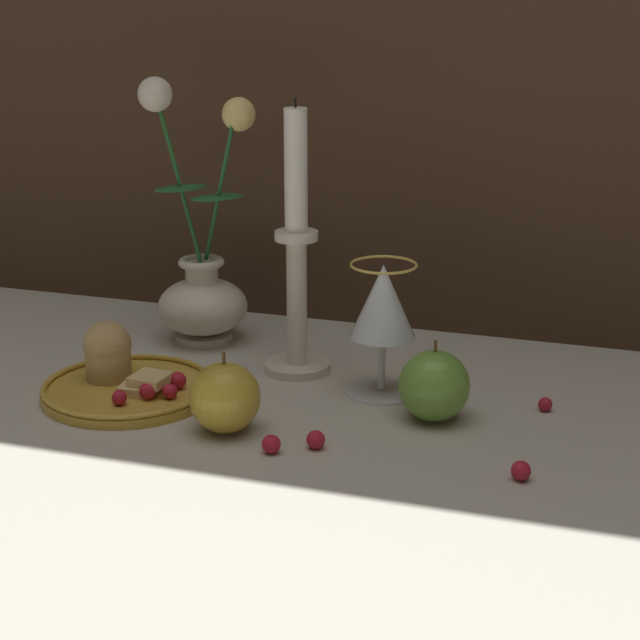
{
  "coord_description": "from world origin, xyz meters",
  "views": [
    {
      "loc": [
        0.35,
        -1.01,
        0.44
      ],
      "look_at": [
        0.03,
        -0.01,
        0.1
      ],
      "focal_mm": 60.0,
      "sensor_mm": 36.0,
      "label": 1
    }
  ],
  "objects_px": {
    "candlestick": "(297,265)",
    "apple_beside_vase": "(435,384)",
    "wine_glass": "(383,307)",
    "plate_with_pastries": "(123,378)",
    "apple_near_glass": "(225,398)",
    "vase": "(202,279)"
  },
  "relations": [
    {
      "from": "candlestick",
      "to": "apple_beside_vase",
      "type": "xyz_separation_m",
      "value": [
        0.18,
        -0.09,
        -0.09
      ]
    },
    {
      "from": "wine_glass",
      "to": "apple_beside_vase",
      "type": "xyz_separation_m",
      "value": [
        0.07,
        -0.05,
        -0.06
      ]
    },
    {
      "from": "candlestick",
      "to": "apple_beside_vase",
      "type": "relative_size",
      "value": 3.62
    },
    {
      "from": "vase",
      "to": "apple_beside_vase",
      "type": "distance_m",
      "value": 0.37
    },
    {
      "from": "plate_with_pastries",
      "to": "wine_glass",
      "type": "relative_size",
      "value": 1.28
    },
    {
      "from": "vase",
      "to": "plate_with_pastries",
      "type": "relative_size",
      "value": 1.73
    },
    {
      "from": "candlestick",
      "to": "apple_near_glass",
      "type": "xyz_separation_m",
      "value": [
        -0.01,
        -0.19,
        -0.09
      ]
    },
    {
      "from": "apple_beside_vase",
      "to": "apple_near_glass",
      "type": "relative_size",
      "value": 1.02
    },
    {
      "from": "candlestick",
      "to": "apple_beside_vase",
      "type": "height_order",
      "value": "candlestick"
    },
    {
      "from": "candlestick",
      "to": "apple_near_glass",
      "type": "bearing_deg",
      "value": -93.88
    },
    {
      "from": "wine_glass",
      "to": "apple_near_glass",
      "type": "distance_m",
      "value": 0.2
    },
    {
      "from": "wine_glass",
      "to": "vase",
      "type": "bearing_deg",
      "value": 158.6
    },
    {
      "from": "wine_glass",
      "to": "apple_beside_vase",
      "type": "distance_m",
      "value": 0.11
    },
    {
      "from": "wine_glass",
      "to": "apple_near_glass",
      "type": "xyz_separation_m",
      "value": [
        -0.12,
        -0.15,
        -0.06
      ]
    },
    {
      "from": "plate_with_pastries",
      "to": "apple_beside_vase",
      "type": "xyz_separation_m",
      "value": [
        0.34,
        0.04,
        0.02
      ]
    },
    {
      "from": "plate_with_pastries",
      "to": "apple_near_glass",
      "type": "distance_m",
      "value": 0.16
    },
    {
      "from": "candlestick",
      "to": "wine_glass",
      "type": "bearing_deg",
      "value": -17.63
    },
    {
      "from": "plate_with_pastries",
      "to": "apple_near_glass",
      "type": "relative_size",
      "value": 2.23
    },
    {
      "from": "wine_glass",
      "to": "candlestick",
      "type": "height_order",
      "value": "candlestick"
    },
    {
      "from": "plate_with_pastries",
      "to": "candlestick",
      "type": "xyz_separation_m",
      "value": [
        0.16,
        0.13,
        0.11
      ]
    },
    {
      "from": "apple_near_glass",
      "to": "candlestick",
      "type": "bearing_deg",
      "value": 86.12
    },
    {
      "from": "plate_with_pastries",
      "to": "wine_glass",
      "type": "bearing_deg",
      "value": 18.7
    }
  ]
}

